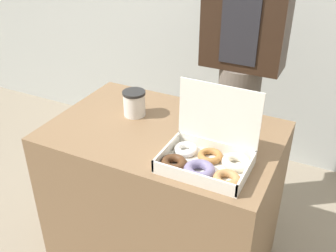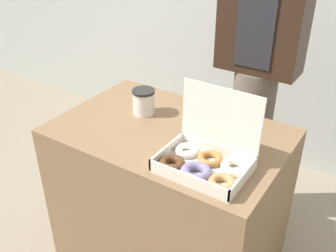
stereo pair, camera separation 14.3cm
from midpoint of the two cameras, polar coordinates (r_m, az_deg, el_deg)
The scene contains 4 objects.
table at distance 1.92m, azimuth 2.35°, elevation -10.65°, with size 1.00×0.65×0.78m.
donut_box at distance 1.45m, azimuth 8.36°, elevation -4.95°, with size 0.34×0.26×0.28m.
coffee_cup at distance 1.80m, azimuth -1.27°, elevation 3.50°, with size 0.10×0.10×0.12m.
person_customer at distance 2.04m, azimuth 14.88°, elevation 8.09°, with size 0.40×0.22×1.68m.
Camera 2 is at (0.79, -1.22, 1.64)m, focal length 42.00 mm.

